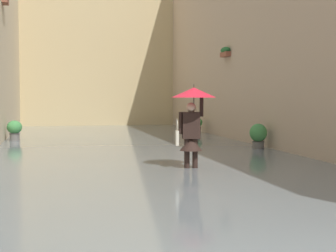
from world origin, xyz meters
The scene contains 8 objects.
ground_plane centered at (0.00, -12.31, 0.00)m, with size 61.53×61.53×0.00m, color #605B56.
flood_water centered at (0.00, -12.31, 0.07)m, with size 8.93×30.61×0.13m, color slate.
building_facade_left centered at (-4.96, -12.30, 4.62)m, with size 2.04×28.61×9.24m.
building_facade_far centered at (0.00, -25.51, 4.44)m, with size 11.73×1.80×8.89m, color tan.
person_wading centered at (-0.63, -7.97, 1.37)m, with size 0.99×0.99×1.98m.
potted_plant_far_left centered at (-3.56, -18.01, 0.46)m, with size 0.52×0.52×0.80m.
potted_plant_mid_right centered at (3.73, -16.06, 0.50)m, with size 0.53×0.53×0.85m.
potted_plant_near_left centered at (-3.68, -11.56, 0.51)m, with size 0.53×0.53×0.88m.
Camera 1 is at (2.32, 2.81, 1.72)m, focal length 54.48 mm.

